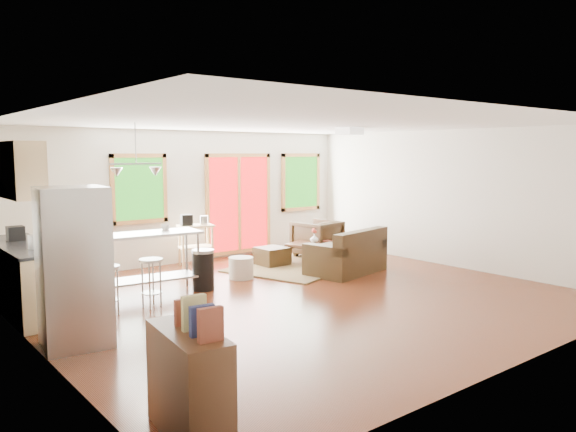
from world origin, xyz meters
TOP-DOWN VIEW (x-y plane):
  - floor at (0.00, 0.00)m, footprint 7.50×7.00m
  - ceiling at (0.00, 0.00)m, footprint 7.50×7.00m
  - back_wall at (0.00, 3.51)m, footprint 7.50×0.02m
  - left_wall at (-3.76, 0.00)m, footprint 0.02×7.00m
  - right_wall at (3.76, 0.00)m, footprint 0.02×7.00m
  - front_wall at (0.00, -3.51)m, footprint 7.50×0.02m
  - window_left at (-1.00, 3.46)m, footprint 1.10×0.05m
  - french_doors at (1.20, 3.46)m, footprint 1.60×0.05m
  - window_right at (2.90, 3.46)m, footprint 1.10×0.05m
  - rug at (1.42, 1.79)m, footprint 2.92×2.55m
  - loveseat at (1.75, 0.76)m, footprint 1.64×1.14m
  - coffee_table at (1.92, 2.02)m, footprint 1.12×0.89m
  - armchair at (2.35, 2.28)m, footprint 0.95×0.90m
  - ottoman at (1.08, 2.15)m, footprint 0.54×0.54m
  - pouf at (-0.01, 1.59)m, footprint 0.52×0.52m
  - vase at (1.90, 1.85)m, footprint 0.21×0.22m
  - book at (2.10, 1.86)m, footprint 0.19×0.05m
  - cabinets at (-3.49, 1.70)m, footprint 0.64×2.24m
  - refrigerator at (-3.34, -0.08)m, footprint 0.80×0.78m
  - island at (-1.72, 1.51)m, footprint 1.57×0.76m
  - cup at (-1.38, 1.65)m, footprint 0.16×0.15m
  - bar_stool_a at (-2.62, 0.86)m, footprint 0.37×0.37m
  - bar_stool_b at (-2.01, 0.85)m, footprint 0.38×0.38m
  - trash_can at (-0.93, 1.28)m, footprint 0.46×0.46m
  - kitchen_cart at (-0.11, 3.03)m, footprint 0.75×0.58m
  - bookshelf at (-3.35, -2.69)m, footprint 0.47×0.97m
  - ceiling_flush at (1.60, 0.60)m, footprint 0.35×0.35m
  - pendant_light at (-1.90, 1.50)m, footprint 0.80×0.18m

SIDE VIEW (x-z plane):
  - floor at x=0.00m, z-range -0.02..0.00m
  - rug at x=1.42m, z-range 0.00..0.02m
  - ottoman at x=1.08m, z-range 0.00..0.35m
  - pouf at x=-0.01m, z-range 0.00..0.37m
  - loveseat at x=1.75m, z-range -0.08..0.72m
  - trash_can at x=-0.93m, z-range 0.00..0.65m
  - coffee_table at x=1.92m, z-range 0.14..0.53m
  - armchair at x=2.35m, z-range 0.00..0.85m
  - bookshelf at x=-3.35m, z-range -0.12..0.98m
  - bar_stool_a at x=-2.62m, z-range 0.16..0.83m
  - vase at x=1.90m, z-range 0.36..0.65m
  - bar_stool_b at x=-2.01m, z-range 0.17..0.86m
  - book at x=2.10m, z-range 0.40..0.66m
  - island at x=-1.72m, z-range 0.18..1.14m
  - kitchen_cart at x=-0.11m, z-range 0.18..1.19m
  - refrigerator at x=-3.34m, z-range 0.00..1.79m
  - cabinets at x=-3.49m, z-range -0.22..2.08m
  - cup at x=-1.38m, z-range 0.95..1.08m
  - french_doors at x=1.20m, z-range 0.05..2.15m
  - back_wall at x=0.00m, z-range 0.00..2.60m
  - left_wall at x=-3.76m, z-range 0.00..2.60m
  - right_wall at x=3.76m, z-range 0.00..2.60m
  - front_wall at x=0.00m, z-range 0.00..2.60m
  - window_left at x=-1.00m, z-range 0.85..2.15m
  - window_right at x=2.90m, z-range 0.85..2.15m
  - pendant_light at x=-1.90m, z-range 1.50..2.29m
  - ceiling_flush at x=1.60m, z-range 2.47..2.59m
  - ceiling at x=0.00m, z-range 2.60..2.62m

